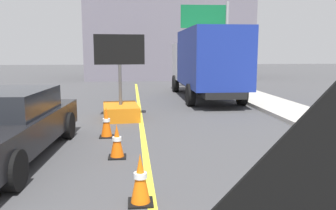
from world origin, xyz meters
TOP-DOWN VIEW (x-y plane):
  - lane_center_stripe at (0.00, 6.00)m, footprint 0.14×36.00m
  - arrow_board_trailer at (-0.64, 11.90)m, footprint 1.60×1.89m
  - box_truck at (3.12, 16.35)m, footprint 2.40×7.74m
  - pickup_car at (-2.87, 7.81)m, footprint 2.27×5.16m
  - highway_guide_sign at (4.48, 20.71)m, footprint 2.79×0.24m
  - far_building_block at (2.66, 30.19)m, footprint 12.75×8.04m
  - traffic_cone_mid_lane at (-0.16, 5.37)m, footprint 0.36×0.36m
  - traffic_cone_far_lane at (-0.58, 7.61)m, footprint 0.36×0.36m
  - traffic_cone_curbside at (-0.92, 9.38)m, footprint 0.36×0.36m

SIDE VIEW (x-z plane):
  - lane_center_stripe at x=0.00m, z-range 0.00..0.01m
  - traffic_cone_far_lane at x=-0.58m, z-range -0.01..0.69m
  - traffic_cone_mid_lane at x=-0.16m, z-range -0.01..0.74m
  - traffic_cone_curbside at x=-0.92m, z-range -0.01..0.77m
  - arrow_board_trailer at x=-0.64m, z-range -0.87..1.83m
  - pickup_car at x=-2.87m, z-range 0.01..1.39m
  - box_truck at x=3.12m, z-range 0.16..3.27m
  - highway_guide_sign at x=4.48m, z-range 0.92..5.92m
  - far_building_block at x=2.66m, z-range 0.00..8.28m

